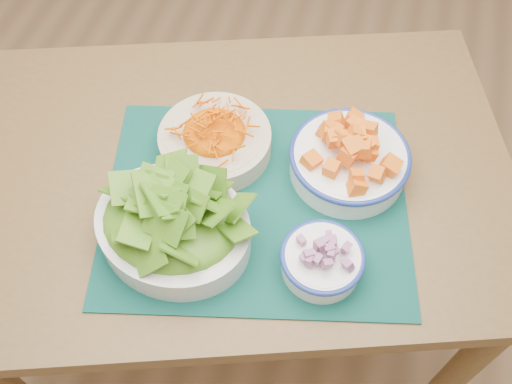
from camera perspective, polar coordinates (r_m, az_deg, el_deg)
ground at (r=1.90m, az=6.53°, el=-4.45°), size 4.00×4.00×0.00m
table at (r=1.20m, az=-2.25°, el=-0.78°), size 1.27×1.04×0.75m
placemat at (r=1.06m, az=0.00°, el=-0.96°), size 0.65×0.57×0.00m
carrot_bowl at (r=1.10m, az=-4.16°, el=5.59°), size 0.26×0.26×0.09m
squash_bowl at (r=1.07m, az=9.39°, el=3.67°), size 0.23×0.23×0.11m
lettuce_bowl at (r=0.98m, az=-8.42°, el=-2.83°), size 0.32×0.29×0.13m
onion_bowl at (r=0.97m, az=6.66°, el=-6.58°), size 0.17×0.17×0.08m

